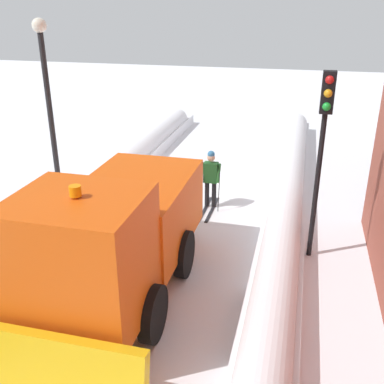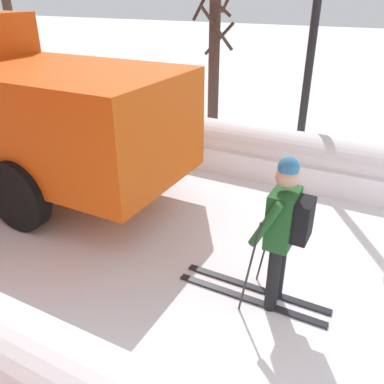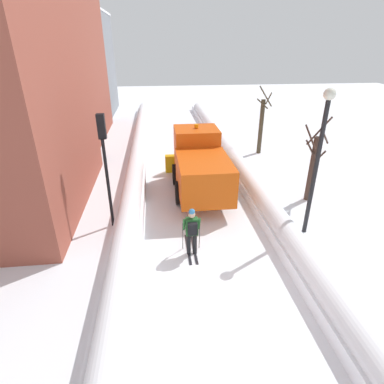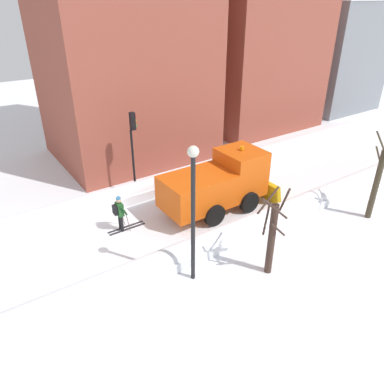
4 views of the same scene
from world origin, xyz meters
TOP-DOWN VIEW (x-y plane):
  - snowbank_right at (2.92, 10.00)m, footprint 1.10×36.00m
  - plow_truck at (0.34, 6.94)m, footprint 3.20×5.98m
  - skier at (-0.62, 1.96)m, footprint 0.62×1.80m
  - bare_tree_near at (5.35, 5.54)m, footprint 1.05×1.15m
  - bare_tree_mid at (5.20, 12.57)m, footprint 0.95×0.96m

SIDE VIEW (x-z plane):
  - snowbank_right at x=2.92m, z-range -0.09..0.83m
  - skier at x=-0.62m, z-range 0.10..1.91m
  - plow_truck at x=0.34m, z-range -0.08..3.04m
  - bare_tree_near at x=5.35m, z-range -0.26..3.70m
  - bare_tree_mid at x=5.20m, z-range -0.30..4.13m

